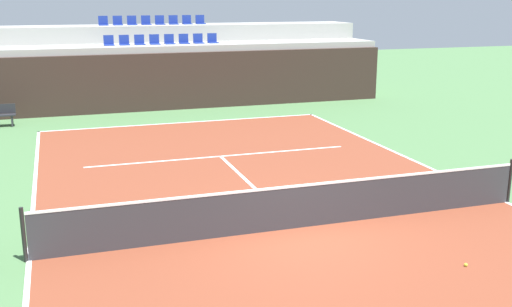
# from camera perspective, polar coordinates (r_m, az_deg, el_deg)

# --- Properties ---
(ground_plane) EXTENTS (80.00, 80.00, 0.00)m
(ground_plane) POSITION_cam_1_polar(r_m,az_deg,el_deg) (13.31, 3.86, -6.96)
(ground_plane) COLOR #477042
(court_surface) EXTENTS (11.00, 24.00, 0.01)m
(court_surface) POSITION_cam_1_polar(r_m,az_deg,el_deg) (13.31, 3.86, -6.94)
(court_surface) COLOR brown
(court_surface) RESTS_ON ground_plane
(baseline_far) EXTENTS (11.00, 0.10, 0.00)m
(baseline_far) POSITION_cam_1_polar(r_m,az_deg,el_deg) (24.37, -6.70, 2.89)
(baseline_far) COLOR white
(baseline_far) RESTS_ON court_surface
(sideline_left) EXTENTS (0.10, 24.00, 0.00)m
(sideline_left) POSITION_cam_1_polar(r_m,az_deg,el_deg) (12.47, -20.39, -9.35)
(sideline_left) COLOR white
(sideline_left) RESTS_ON court_surface
(sideline_right) EXTENTS (0.10, 24.00, 0.00)m
(sideline_right) POSITION_cam_1_polar(r_m,az_deg,el_deg) (16.07, 22.25, -4.21)
(sideline_right) COLOR white
(sideline_right) RESTS_ON court_surface
(service_line_far) EXTENTS (8.26, 0.10, 0.00)m
(service_line_far) POSITION_cam_1_polar(r_m,az_deg,el_deg) (19.10, -3.33, -0.26)
(service_line_far) COLOR white
(service_line_far) RESTS_ON court_surface
(centre_service_line) EXTENTS (0.10, 6.40, 0.00)m
(centre_service_line) POSITION_cam_1_polar(r_m,az_deg,el_deg) (16.15, -0.39, -3.00)
(centre_service_line) COLOR white
(centre_service_line) RESTS_ON court_surface
(back_wall) EXTENTS (20.22, 0.30, 2.48)m
(back_wall) POSITION_cam_1_polar(r_m,az_deg,el_deg) (27.14, -8.10, 6.65)
(back_wall) COLOR #33231E
(back_wall) RESTS_ON ground_plane
(stands_tier_lower) EXTENTS (20.22, 2.40, 2.76)m
(stands_tier_lower) POSITION_cam_1_polar(r_m,az_deg,el_deg) (28.44, -8.60, 7.26)
(stands_tier_lower) COLOR #9E9E99
(stands_tier_lower) RESTS_ON ground_plane
(stands_tier_upper) EXTENTS (20.22, 2.40, 3.52)m
(stands_tier_upper) POSITION_cam_1_polar(r_m,az_deg,el_deg) (30.76, -9.40, 8.48)
(stands_tier_upper) COLOR #9E9E99
(stands_tier_upper) RESTS_ON ground_plane
(seating_row_lower) EXTENTS (5.14, 0.44, 0.44)m
(seating_row_lower) POSITION_cam_1_polar(r_m,az_deg,el_deg) (28.39, -8.75, 10.29)
(seating_row_lower) COLOR navy
(seating_row_lower) RESTS_ON stands_tier_lower
(seating_row_upper) EXTENTS (5.14, 0.44, 0.44)m
(seating_row_upper) POSITION_cam_1_polar(r_m,az_deg,el_deg) (30.72, -9.57, 11.99)
(seating_row_upper) COLOR navy
(seating_row_upper) RESTS_ON stands_tier_upper
(tennis_net) EXTENTS (11.08, 0.08, 1.07)m
(tennis_net) POSITION_cam_1_polar(r_m,az_deg,el_deg) (13.14, 3.90, -4.90)
(tennis_net) COLOR black
(tennis_net) RESTS_ON court_surface
(tennis_ball_0) EXTENTS (0.07, 0.07, 0.07)m
(tennis_ball_0) POSITION_cam_1_polar(r_m,az_deg,el_deg) (12.11, 18.97, -9.78)
(tennis_ball_0) COLOR #CCE033
(tennis_ball_0) RESTS_ON court_surface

